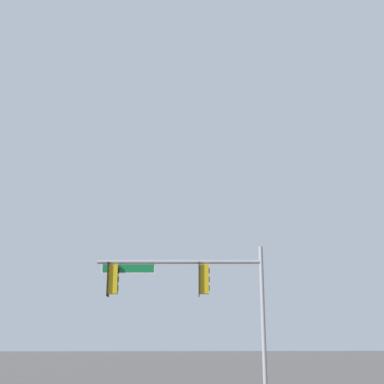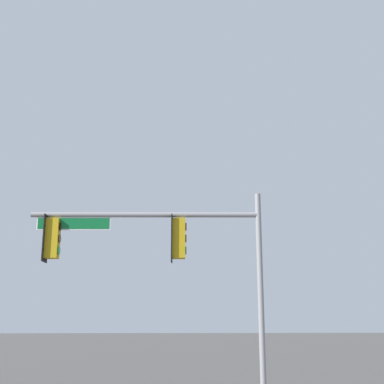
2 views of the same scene
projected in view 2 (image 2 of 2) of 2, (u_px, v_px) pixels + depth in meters
The scene contains 1 object.
signal_pole_near at pixel (151, 245), 14.69m from camera, with size 6.35×1.25×5.60m.
Camera 2 is at (-4.40, 5.24, 1.95)m, focal length 50.00 mm.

